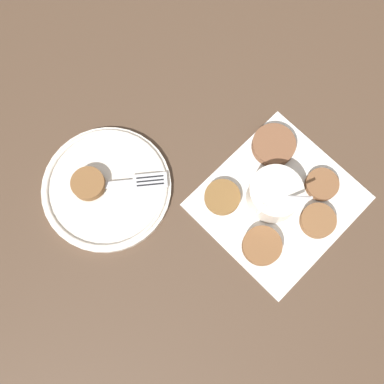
{
  "coord_description": "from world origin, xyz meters",
  "views": [
    {
      "loc": [
        0.28,
        0.01,
        0.8
      ],
      "look_at": [
        0.12,
        -0.13,
        0.02
      ],
      "focal_mm": 42.0,
      "sensor_mm": 36.0,
      "label": 1
    }
  ],
  "objects_px": {
    "fritter_on_plate": "(88,184)",
    "fork": "(133,183)",
    "sauce_bowl": "(274,195)",
    "serving_plate": "(107,188)"
  },
  "relations": [
    {
      "from": "serving_plate",
      "to": "fritter_on_plate",
      "type": "xyz_separation_m",
      "value": [
        0.02,
        -0.02,
        0.02
      ]
    },
    {
      "from": "sauce_bowl",
      "to": "fritter_on_plate",
      "type": "relative_size",
      "value": 1.71
    },
    {
      "from": "serving_plate",
      "to": "fork",
      "type": "relative_size",
      "value": 1.79
    },
    {
      "from": "serving_plate",
      "to": "fritter_on_plate",
      "type": "bearing_deg",
      "value": -53.21
    },
    {
      "from": "fritter_on_plate",
      "to": "fork",
      "type": "bearing_deg",
      "value": 133.82
    },
    {
      "from": "fork",
      "to": "serving_plate",
      "type": "bearing_deg",
      "value": -41.95
    },
    {
      "from": "fritter_on_plate",
      "to": "fork",
      "type": "relative_size",
      "value": 0.46
    },
    {
      "from": "sauce_bowl",
      "to": "fritter_on_plate",
      "type": "distance_m",
      "value": 0.33
    },
    {
      "from": "fork",
      "to": "sauce_bowl",
      "type": "bearing_deg",
      "value": 125.53
    },
    {
      "from": "serving_plate",
      "to": "fork",
      "type": "height_order",
      "value": "fork"
    }
  ]
}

